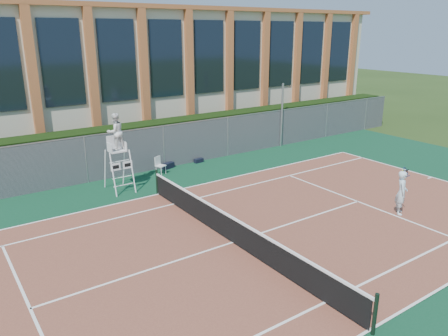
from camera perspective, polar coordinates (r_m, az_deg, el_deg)
ground at (r=14.85m, az=1.16°, el=-9.78°), size 120.00×120.00×0.00m
apron at (r=15.58m, az=-1.02°, el=-8.38°), size 36.00×20.00×0.01m
tennis_court at (r=14.84m, az=1.17°, el=-9.71°), size 23.77×10.97×0.02m
tennis_net at (r=14.61m, az=1.18°, el=-7.91°), size 0.10×11.30×1.10m
fence at (r=21.72m, az=-12.57°, el=1.87°), size 40.00×0.06×2.20m
hedge at (r=22.80m, az=-13.74°, el=2.54°), size 40.00×1.40×2.20m
building at (r=29.76m, az=-19.93°, el=11.40°), size 45.00×10.60×8.22m
steel_pole at (r=26.67m, az=7.56°, el=6.84°), size 0.12×0.12×3.84m
umpire_chair at (r=19.37m, az=-13.98°, el=4.33°), size 0.98×1.50×3.50m
plastic_chair at (r=21.73m, az=-8.45°, el=0.55°), size 0.54×0.54×0.88m
sports_bag_near at (r=22.64m, az=-7.32°, el=0.31°), size 0.73×0.46×0.29m
sports_bag_far at (r=23.52m, az=-3.33°, el=0.98°), size 0.54×0.28×0.21m
tennis_player at (r=18.04m, az=22.18°, el=-2.96°), size 1.02×0.80×1.73m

